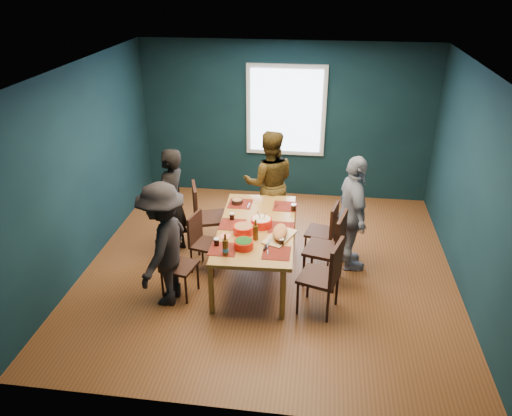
{
  "coord_description": "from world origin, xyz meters",
  "views": [
    {
      "loc": [
        0.61,
        -5.84,
        3.81
      ],
      "look_at": [
        -0.16,
        -0.18,
        0.99
      ],
      "focal_mm": 35.0,
      "sensor_mm": 36.0,
      "label": 1
    }
  ],
  "objects": [
    {
      "name": "cutting_board",
      "position": [
        0.18,
        -0.45,
        0.8
      ],
      "size": [
        0.43,
        0.65,
        0.14
      ],
      "rotation": [
        0.0,
        0.0,
        -0.4
      ],
      "color": "tan",
      "rests_on": "dining_table"
    },
    {
      "name": "dining_table",
      "position": [
        -0.14,
        -0.2,
        0.67
      ],
      "size": [
        1.05,
        1.98,
        0.74
      ],
      "rotation": [
        0.0,
        0.0,
        0.04
      ],
      "color": "olive",
      "rests_on": "floor"
    },
    {
      "name": "bowl_herbs",
      "position": [
        -0.23,
        -0.76,
        0.79
      ],
      "size": [
        0.24,
        0.24,
        0.1
      ],
      "color": "red",
      "rests_on": "dining_table"
    },
    {
      "name": "room",
      "position": [
        0.0,
        0.27,
        1.37
      ],
      "size": [
        5.01,
        5.01,
        2.71
      ],
      "color": "brown",
      "rests_on": "ground"
    },
    {
      "name": "chair_left_near",
      "position": [
        -1.12,
        -0.75,
        0.49
      ],
      "size": [
        0.46,
        0.46,
        0.85
      ],
      "rotation": [
        0.0,
        0.0,
        -0.22
      ],
      "color": "black",
      "rests_on": "floor"
    },
    {
      "name": "person_back",
      "position": [
        -0.12,
        1.04,
        0.82
      ],
      "size": [
        0.88,
        0.74,
        1.64
      ],
      "primitive_type": "imported",
      "rotation": [
        0.0,
        0.0,
        3.3
      ],
      "color": "black",
      "rests_on": "floor"
    },
    {
      "name": "cola_glass_c",
      "position": [
        0.3,
        0.32,
        0.79
      ],
      "size": [
        0.07,
        0.07,
        0.1
      ],
      "color": "black",
      "rests_on": "dining_table"
    },
    {
      "name": "chair_left_mid",
      "position": [
        -0.9,
        -0.15,
        0.48
      ],
      "size": [
        0.45,
        0.45,
        0.82
      ],
      "rotation": [
        0.0,
        0.0,
        -0.24
      ],
      "color": "black",
      "rests_on": "floor"
    },
    {
      "name": "person_near_left",
      "position": [
        -1.17,
        -0.91,
        0.79
      ],
      "size": [
        0.7,
        1.08,
        1.58
      ],
      "primitive_type": "imported",
      "rotation": [
        0.0,
        0.0,
        4.6
      ],
      "color": "black",
      "rests_on": "floor"
    },
    {
      "name": "small_bowl",
      "position": [
        -0.51,
        0.44,
        0.77
      ],
      "size": [
        0.16,
        0.16,
        0.07
      ],
      "color": "black",
      "rests_on": "dining_table"
    },
    {
      "name": "bowl_salad",
      "position": [
        -0.29,
        -0.4,
        0.79
      ],
      "size": [
        0.26,
        0.26,
        0.11
      ],
      "color": "red",
      "rests_on": "dining_table"
    },
    {
      "name": "napkin_a",
      "position": [
        0.2,
        -0.15,
        0.74
      ],
      "size": [
        0.17,
        0.17,
        0.0
      ],
      "primitive_type": "cube",
      "rotation": [
        0.0,
        0.0,
        0.13
      ],
      "color": "#FB7469",
      "rests_on": "dining_table"
    },
    {
      "name": "chair_left_far",
      "position": [
        -1.0,
        0.39,
        0.59
      ],
      "size": [
        0.58,
        0.58,
        1.01
      ],
      "rotation": [
        0.0,
        0.0,
        0.31
      ],
      "color": "black",
      "rests_on": "floor"
    },
    {
      "name": "chair_right_mid",
      "position": [
        0.83,
        -0.28,
        0.59
      ],
      "size": [
        0.56,
        0.56,
        1.02
      ],
      "rotation": [
        0.0,
        0.0,
        -0.25
      ],
      "color": "black",
      "rests_on": "floor"
    },
    {
      "name": "cola_glass_b",
      "position": [
        0.22,
        -0.63,
        0.78
      ],
      "size": [
        0.06,
        0.06,
        0.09
      ],
      "color": "black",
      "rests_on": "dining_table"
    },
    {
      "name": "person_right",
      "position": [
        1.09,
        0.18,
        0.81
      ],
      "size": [
        0.6,
        1.01,
        1.61
      ],
      "primitive_type": "imported",
      "rotation": [
        0.0,
        0.0,
        1.8
      ],
      "color": "silver",
      "rests_on": "floor"
    },
    {
      "name": "beer_bottle_b",
      "position": [
        -0.11,
        -0.54,
        0.84
      ],
      "size": [
        0.07,
        0.07,
        0.27
      ],
      "color": "#492C0D",
      "rests_on": "dining_table"
    },
    {
      "name": "chair_right_near",
      "position": [
        0.77,
        -0.89,
        0.56
      ],
      "size": [
        0.54,
        0.54,
        0.96
      ],
      "rotation": [
        0.0,
        0.0,
        -0.3
      ],
      "color": "black",
      "rests_on": "floor"
    },
    {
      "name": "napkin_b",
      "position": [
        -0.5,
        -0.5,
        0.74
      ],
      "size": [
        0.16,
        0.16,
        0.0
      ],
      "primitive_type": "cube",
      "rotation": [
        0.0,
        0.0,
        -0.34
      ],
      "color": "#FB7469",
      "rests_on": "dining_table"
    },
    {
      "name": "bowl_dumpling",
      "position": [
        -0.08,
        -0.18,
        0.8
      ],
      "size": [
        0.27,
        0.27,
        0.25
      ],
      "color": "red",
      "rests_on": "dining_table"
    },
    {
      "name": "napkin_c",
      "position": [
        0.19,
        -0.9,
        0.74
      ],
      "size": [
        0.16,
        0.16,
        0.0
      ],
      "primitive_type": "cube",
      "rotation": [
        0.0,
        0.0,
        0.42
      ],
      "color": "#FB7469",
      "rests_on": "dining_table"
    },
    {
      "name": "beer_bottle_a",
      "position": [
        -0.41,
        -0.94,
        0.84
      ],
      "size": [
        0.07,
        0.07,
        0.27
      ],
      "color": "#492C0D",
      "rests_on": "dining_table"
    },
    {
      "name": "person_far_left",
      "position": [
        -1.4,
        0.21,
        0.79
      ],
      "size": [
        0.52,
        0.66,
        1.59
      ],
      "primitive_type": "imported",
      "rotation": [
        0.0,
        0.0,
        4.44
      ],
      "color": "black",
      "rests_on": "floor"
    },
    {
      "name": "cola_glass_a",
      "position": [
        -0.56,
        -0.74,
        0.79
      ],
      "size": [
        0.07,
        0.07,
        0.09
      ],
      "color": "black",
      "rests_on": "dining_table"
    },
    {
      "name": "chair_right_far",
      "position": [
        0.77,
        0.32,
        0.5
      ],
      "size": [
        0.47,
        0.47,
        0.86
      ],
      "rotation": [
        0.0,
        0.0,
        -0.23
      ],
      "color": "black",
      "rests_on": "floor"
    },
    {
      "name": "cola_glass_d",
      "position": [
        -0.49,
        -0.05,
        0.79
      ],
      "size": [
        0.07,
        0.07,
        0.09
      ],
      "color": "black",
      "rests_on": "dining_table"
    }
  ]
}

